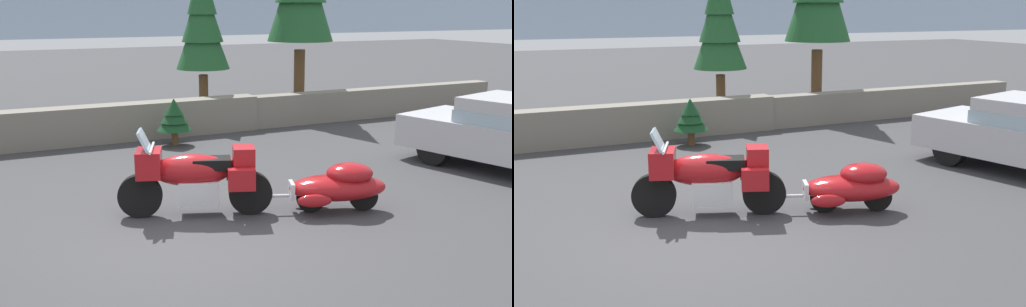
% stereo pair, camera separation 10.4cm
% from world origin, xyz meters
% --- Properties ---
extents(ground_plane, '(80.00, 80.00, 0.00)m').
position_xyz_m(ground_plane, '(0.00, 0.00, 0.00)').
color(ground_plane, '#38383A').
extents(stone_guard_wall, '(24.00, 0.59, 0.87)m').
position_xyz_m(stone_guard_wall, '(-0.05, 6.43, 0.42)').
color(stone_guard_wall, slate).
rests_on(stone_guard_wall, ground).
extents(touring_motorcycle, '(2.22, 1.21, 1.33)m').
position_xyz_m(touring_motorcycle, '(0.37, 0.74, 0.62)').
color(touring_motorcycle, black).
rests_on(touring_motorcycle, ground).
extents(car_shaped_trailer, '(2.19, 1.18, 0.76)m').
position_xyz_m(car_shaped_trailer, '(2.42, -0.02, 0.41)').
color(car_shaped_trailer, black).
rests_on(car_shaped_trailer, ground).
extents(pine_tree_secondary, '(1.46, 1.46, 4.38)m').
position_xyz_m(pine_tree_secondary, '(3.28, 8.06, 2.74)').
color(pine_tree_secondary, brown).
rests_on(pine_tree_secondary, ground).
extents(pine_sapling_near, '(0.78, 0.78, 1.08)m').
position_xyz_m(pine_sapling_near, '(1.56, 5.40, 0.67)').
color(pine_sapling_near, brown).
rests_on(pine_sapling_near, ground).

